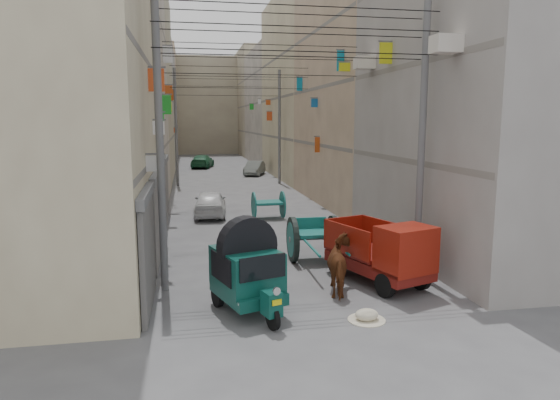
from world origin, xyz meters
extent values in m
plane|color=#4D4C4F|center=(0.00, 0.00, 0.00)|extent=(140.00, 140.00, 0.00)
cube|color=slate|center=(-4.12, 8.00, 3.20)|extent=(0.25, 9.80, 0.18)
cube|color=slate|center=(-4.12, 8.00, 6.20)|extent=(0.25, 9.80, 0.18)
cube|color=#BFB3A4|center=(-8.00, 19.00, 6.00)|extent=(8.00, 12.00, 12.00)
cube|color=slate|center=(-4.12, 19.00, 3.20)|extent=(0.25, 11.76, 0.18)
cube|color=slate|center=(-4.12, 19.00, 6.20)|extent=(0.25, 11.76, 0.18)
cube|color=slate|center=(-4.12, 19.00, 9.20)|extent=(0.25, 11.76, 0.18)
cube|color=#ABA486|center=(-8.00, 32.00, 7.00)|extent=(8.00, 14.00, 14.00)
cube|color=slate|center=(-4.12, 32.00, 3.20)|extent=(0.25, 13.72, 0.18)
cube|color=slate|center=(-4.12, 32.00, 6.20)|extent=(0.25, 13.72, 0.18)
cube|color=slate|center=(-4.12, 32.00, 9.20)|extent=(0.25, 13.72, 0.18)
cube|color=gray|center=(-8.00, 46.00, 5.90)|extent=(8.00, 14.00, 11.80)
cube|color=slate|center=(-4.12, 46.00, 3.20)|extent=(0.25, 13.72, 0.18)
cube|color=slate|center=(-4.12, 46.00, 6.20)|extent=(0.25, 13.72, 0.18)
cube|color=slate|center=(-4.12, 46.00, 9.20)|extent=(0.25, 13.72, 0.18)
cube|color=tan|center=(-8.00, 59.00, 6.75)|extent=(8.00, 12.00, 13.50)
cube|color=slate|center=(-4.12, 59.00, 3.20)|extent=(0.25, 11.76, 0.18)
cube|color=slate|center=(-4.12, 59.00, 6.20)|extent=(0.25, 11.76, 0.18)
cube|color=slate|center=(-4.12, 59.00, 9.20)|extent=(0.25, 11.76, 0.18)
cube|color=gray|center=(8.00, 8.00, 6.50)|extent=(8.00, 10.00, 13.00)
cube|color=slate|center=(4.12, 8.00, 3.20)|extent=(0.25, 9.80, 0.18)
cube|color=slate|center=(4.12, 8.00, 6.20)|extent=(0.25, 9.80, 0.18)
cube|color=tan|center=(8.00, 19.00, 6.00)|extent=(8.00, 12.00, 12.00)
cube|color=slate|center=(4.12, 19.00, 3.20)|extent=(0.25, 11.76, 0.18)
cube|color=slate|center=(4.12, 19.00, 6.20)|extent=(0.25, 11.76, 0.18)
cube|color=slate|center=(4.12, 19.00, 9.20)|extent=(0.25, 11.76, 0.18)
cube|color=beige|center=(8.00, 32.00, 7.00)|extent=(8.00, 14.00, 14.00)
cube|color=slate|center=(4.12, 32.00, 3.20)|extent=(0.25, 13.72, 0.18)
cube|color=slate|center=(4.12, 32.00, 6.20)|extent=(0.25, 13.72, 0.18)
cube|color=slate|center=(4.12, 32.00, 9.20)|extent=(0.25, 13.72, 0.18)
cube|color=#BFB3A4|center=(8.00, 46.00, 5.90)|extent=(8.00, 14.00, 11.80)
cube|color=slate|center=(4.12, 46.00, 3.20)|extent=(0.25, 13.72, 0.18)
cube|color=slate|center=(4.12, 46.00, 6.20)|extent=(0.25, 13.72, 0.18)
cube|color=slate|center=(4.12, 46.00, 9.20)|extent=(0.25, 13.72, 0.18)
cube|color=#ABA486|center=(8.00, 59.00, 6.75)|extent=(8.00, 12.00, 13.50)
cube|color=slate|center=(4.12, 59.00, 3.20)|extent=(0.25, 11.76, 0.18)
cube|color=slate|center=(4.12, 59.00, 6.20)|extent=(0.25, 11.76, 0.18)
cube|color=slate|center=(4.12, 59.00, 9.20)|extent=(0.25, 11.76, 0.18)
cube|color=#ABA486|center=(0.00, 66.00, 6.50)|extent=(22.00, 10.00, 13.00)
cube|color=#515157|center=(-3.92, 4.80, 1.30)|extent=(0.12, 3.00, 2.60)
cube|color=#5C5C5F|center=(-3.90, 4.80, 2.75)|extent=(0.18, 3.20, 0.25)
cube|color=#515157|center=(-3.92, 8.50, 1.30)|extent=(0.12, 3.00, 2.60)
cube|color=#5C5C5F|center=(-3.90, 8.50, 2.75)|extent=(0.18, 3.20, 0.25)
cube|color=#515157|center=(-3.92, 12.20, 1.30)|extent=(0.12, 3.00, 2.60)
cube|color=#5C5C5F|center=(-3.90, 12.20, 2.75)|extent=(0.18, 3.20, 0.25)
cube|color=#515157|center=(-3.92, 16.00, 1.30)|extent=(0.12, 3.00, 2.60)
cube|color=#5C5C5F|center=(-3.90, 16.00, 2.75)|extent=(0.18, 3.20, 0.25)
cube|color=#BB4916|center=(3.81, 34.28, 5.98)|extent=(0.38, 0.08, 0.41)
cube|color=green|center=(-3.86, 41.61, 3.62)|extent=(0.27, 0.08, 0.71)
cube|color=silver|center=(-3.78, 6.43, 3.35)|extent=(0.44, 0.08, 0.42)
cube|color=green|center=(-3.77, 15.80, 5.17)|extent=(0.45, 0.08, 0.84)
cube|color=green|center=(3.79, 44.88, 5.91)|extent=(0.41, 0.08, 0.59)
cube|color=silver|center=(-3.81, 9.76, 4.24)|extent=(0.38, 0.08, 0.44)
cube|color=#C9461A|center=(3.78, 33.54, 4.85)|extent=(0.43, 0.08, 0.72)
cube|color=silver|center=(3.86, 39.62, 6.25)|extent=(0.28, 0.08, 0.44)
cube|color=silver|center=(-3.76, 20.00, 7.85)|extent=(0.48, 0.08, 0.84)
cube|color=#C9461A|center=(-3.85, 38.07, 3.67)|extent=(0.31, 0.08, 0.44)
cube|color=#165A9C|center=(3.82, 19.02, 5.41)|extent=(0.35, 0.08, 0.45)
cube|color=#0E7C9E|center=(3.83, 22.65, 6.65)|extent=(0.34, 0.08, 0.79)
cube|color=green|center=(-3.86, 12.02, 4.50)|extent=(0.28, 0.08, 0.52)
cube|color=#BB4916|center=(-3.86, 29.62, 6.26)|extent=(0.28, 0.08, 0.74)
cube|color=#BB4916|center=(3.87, 18.51, 3.22)|extent=(0.26, 0.08, 0.80)
cube|color=#C9D017|center=(3.83, 9.37, 6.69)|extent=(0.34, 0.08, 0.55)
cube|color=#C9461A|center=(-3.76, 8.55, 5.67)|extent=(0.47, 0.08, 0.67)
cube|color=#BB4916|center=(-3.80, 21.15, 6.14)|extent=(0.40, 0.08, 0.47)
cube|color=#C9D017|center=(-3.84, 21.66, 5.24)|extent=(0.32, 0.08, 0.55)
cube|color=#C9D017|center=(3.76, 13.74, 6.73)|extent=(0.47, 0.08, 0.35)
cube|color=#0E7C9E|center=(3.84, 14.58, 7.07)|extent=(0.32, 0.08, 0.89)
cube|color=#C9D017|center=(3.78, 9.29, 6.73)|extent=(0.44, 0.08, 0.69)
cube|color=green|center=(-4.06, 6.00, 3.00)|extent=(0.10, 3.20, 0.80)
cube|color=#0E7C9E|center=(-4.06, 15.00, 3.00)|extent=(0.10, 3.20, 0.80)
cube|color=green|center=(-4.06, 27.00, 3.00)|extent=(0.10, 3.20, 0.80)
cube|color=silver|center=(-4.06, 39.00, 3.00)|extent=(0.10, 3.20, 0.80)
cube|color=#0E7C9E|center=(4.06, 6.00, 3.00)|extent=(0.10, 3.20, 0.80)
cube|color=green|center=(4.06, 15.00, 3.00)|extent=(0.10, 3.20, 0.80)
cube|color=#165A9C|center=(4.06, 27.00, 3.00)|extent=(0.10, 3.20, 0.80)
cube|color=#0E7C9E|center=(4.06, 39.00, 3.00)|extent=(0.10, 3.20, 0.80)
cube|color=beige|center=(3.65, 5.00, 6.40)|extent=(0.70, 0.55, 0.45)
cube|color=beige|center=(3.65, 11.00, 6.60)|extent=(0.70, 0.55, 0.45)
cylinder|color=#5C5C5F|center=(-3.60, 6.00, 4.00)|extent=(0.20, 0.20, 8.00)
cylinder|color=#5C5C5F|center=(3.60, 6.00, 4.00)|extent=(0.20, 0.20, 8.00)
cylinder|color=#5C5C5F|center=(-3.60, 28.00, 4.00)|extent=(0.20, 0.20, 8.00)
cylinder|color=#5C5C5F|center=(3.60, 28.00, 4.00)|extent=(0.20, 0.20, 8.00)
cylinder|color=black|center=(0.00, 5.50, 6.20)|extent=(7.40, 0.02, 0.02)
cylinder|color=black|center=(0.00, 5.50, 6.80)|extent=(7.40, 0.02, 0.02)
cylinder|color=black|center=(0.00, 5.50, 7.30)|extent=(7.40, 0.02, 0.02)
cylinder|color=black|center=(0.00, 6.50, 6.20)|extent=(7.40, 0.02, 0.02)
cylinder|color=black|center=(0.00, 6.50, 6.80)|extent=(7.40, 0.02, 0.02)
cylinder|color=black|center=(0.00, 6.50, 7.30)|extent=(7.40, 0.02, 0.02)
cylinder|color=black|center=(0.00, 12.00, 6.20)|extent=(7.40, 0.02, 0.02)
cylinder|color=black|center=(0.00, 12.00, 6.80)|extent=(7.40, 0.02, 0.02)
cylinder|color=black|center=(0.00, 12.00, 7.30)|extent=(7.40, 0.02, 0.02)
cylinder|color=black|center=(0.00, 20.00, 6.20)|extent=(7.40, 0.02, 0.02)
cylinder|color=black|center=(0.00, 20.00, 6.80)|extent=(7.40, 0.02, 0.02)
cylinder|color=black|center=(0.00, 20.00, 7.30)|extent=(7.40, 0.02, 0.02)
cylinder|color=black|center=(0.00, 28.00, 6.20)|extent=(7.40, 0.02, 0.02)
cylinder|color=black|center=(0.00, 28.00, 6.80)|extent=(7.40, 0.02, 0.02)
cylinder|color=black|center=(0.00, 28.00, 7.30)|extent=(7.40, 0.02, 0.02)
cylinder|color=black|center=(-1.21, 2.90, 0.27)|extent=(0.28, 0.56, 0.55)
cylinder|color=black|center=(-2.29, 4.49, 0.27)|extent=(0.28, 0.56, 0.55)
cylinder|color=black|center=(-1.27, 4.83, 0.27)|extent=(0.28, 0.56, 0.55)
cube|color=#0B3E35|center=(-1.60, 4.10, 0.47)|extent=(1.73, 2.14, 0.27)
cube|color=#0B3E35|center=(-1.22, 2.95, 0.58)|extent=(0.46, 0.52, 0.54)
cylinder|color=silver|center=(-1.15, 2.73, 0.93)|extent=(0.18, 0.10, 0.18)
cube|color=yellow|center=(-1.15, 2.71, 0.68)|extent=(0.21, 0.09, 0.12)
cube|color=#0B3E35|center=(-1.62, 4.15, 1.02)|extent=(1.72, 1.97, 0.93)
cube|color=black|center=(-1.35, 3.34, 1.27)|extent=(1.08, 0.40, 0.54)
cube|color=black|center=(-2.23, 3.95, 1.12)|extent=(0.40, 1.12, 0.63)
cube|color=black|center=(-1.01, 4.35, 1.12)|extent=(0.40, 1.12, 0.63)
cube|color=white|center=(-1.34, 3.32, 0.54)|extent=(1.17, 0.42, 0.06)
cylinder|color=black|center=(0.32, 8.02, 0.72)|extent=(0.17, 1.45, 1.45)
cylinder|color=#16615B|center=(0.32, 8.02, 0.72)|extent=(0.19, 1.13, 1.13)
cylinder|color=#5C5C5F|center=(0.32, 8.02, 0.72)|extent=(0.23, 0.19, 0.19)
cylinder|color=black|center=(1.67, 8.00, 0.72)|extent=(0.17, 1.45, 1.45)
cylinder|color=#16615B|center=(1.67, 8.00, 0.72)|extent=(0.19, 1.13, 1.13)
cylinder|color=#5C5C5F|center=(1.67, 8.00, 0.72)|extent=(0.23, 0.19, 0.19)
cylinder|color=#5C5C5F|center=(1.00, 8.01, 0.72)|extent=(1.40, 0.10, 0.08)
cube|color=#16615B|center=(1.00, 8.01, 0.91)|extent=(1.10, 1.15, 0.10)
cube|color=#16615B|center=(1.00, 8.53, 1.14)|extent=(1.09, 0.10, 0.36)
cylinder|color=#16615B|center=(0.57, 6.72, 0.83)|extent=(0.10, 2.38, 0.07)
cylinder|color=#16615B|center=(1.39, 6.71, 0.83)|extent=(0.10, 2.38, 0.07)
cylinder|color=black|center=(1.95, 4.35, 0.32)|extent=(0.37, 0.65, 0.63)
cylinder|color=black|center=(1.27, 6.34, 0.32)|extent=(0.37, 0.65, 0.63)
cylinder|color=black|center=(3.13, 4.75, 0.32)|extent=(0.37, 0.65, 0.63)
cylinder|color=black|center=(2.45, 6.74, 0.32)|extent=(0.37, 0.65, 0.63)
cube|color=#5E110D|center=(2.20, 5.55, 0.53)|extent=(2.33, 3.43, 0.33)
cube|color=maroon|center=(2.55, 4.51, 1.19)|extent=(1.63, 1.40, 1.19)
cube|color=black|center=(2.70, 4.08, 1.29)|extent=(1.19, 0.45, 0.53)
cube|color=#5E110D|center=(2.03, 6.05, 0.78)|extent=(2.03, 2.45, 0.11)
cube|color=maroon|center=(1.37, 5.82, 1.19)|extent=(0.73, 2.01, 0.81)
cube|color=maroon|center=(2.69, 6.27, 1.19)|extent=(0.73, 2.01, 0.81)
cube|color=maroon|center=(1.70, 7.02, 1.19)|extent=(1.38, 0.52, 0.81)
cylinder|color=#16615B|center=(0.03, 15.24, 0.63)|extent=(0.10, 1.25, 1.25)
cylinder|color=#16615B|center=(1.38, 15.28, 0.63)|extent=(0.10, 1.25, 1.25)
cube|color=#16615B|center=(0.71, 15.26, 0.74)|extent=(1.24, 1.10, 0.10)
cylinder|color=#5C5C5F|center=(0.71, 15.26, 0.63)|extent=(1.40, 0.12, 0.08)
ellipsoid|color=beige|center=(0.97, 3.02, 0.13)|extent=(0.53, 0.43, 0.27)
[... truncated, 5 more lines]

